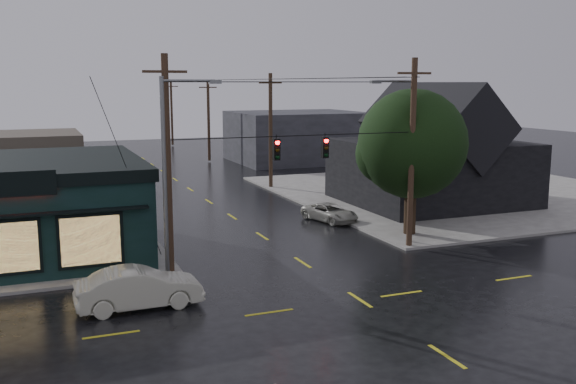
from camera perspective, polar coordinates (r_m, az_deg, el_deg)
name	(u,v)px	position (r m, az deg, el deg)	size (l,w,h in m)	color
ground_plane	(360,300)	(27.05, 6.41, -9.50)	(160.00, 160.00, 0.00)	black
sidewalk_ne	(460,192)	(54.01, 15.08, -0.01)	(28.00, 28.00, 0.15)	slate
ne_building	(432,144)	(48.13, 12.68, 4.22)	(12.60, 11.60, 8.75)	black
corner_tree	(412,144)	(37.48, 10.98, 4.20)	(6.30, 6.30, 8.41)	black
utility_pole_nw	(171,274)	(30.80, -10.34, -7.19)	(2.00, 0.32, 10.15)	#352217
utility_pole_ne	(409,248)	(35.59, 10.69, -4.90)	(2.00, 0.32, 10.15)	#352217
utility_pole_far_a	(271,188)	(54.52, -1.53, 0.34)	(2.00, 0.32, 9.65)	#352217
utility_pole_far_b	(209,162)	(73.42, -7.00, 2.69)	(2.00, 0.32, 9.15)	#352217
utility_pole_far_c	(173,146)	(92.77, -10.21, 4.06)	(2.00, 0.32, 9.15)	#352217
span_signal_assembly	(301,148)	(31.61, 1.15, 3.95)	(13.00, 0.48, 1.23)	black
streetlight_nw	(168,279)	(30.08, -10.63, -7.61)	(5.40, 0.30, 9.15)	slate
streetlight_ne	(410,244)	(36.42, 10.76, -4.56)	(5.40, 0.30, 9.15)	slate
bg_building_west	(10,158)	(62.81, -23.44, 2.80)	(12.00, 10.00, 4.40)	#40372E
bg_building_east	(297,137)	(73.36, 0.78, 4.95)	(14.00, 12.00, 5.60)	#26272C
sedan_cream	(139,288)	(26.38, -13.10, -8.33)	(1.73, 4.96, 1.63)	#B7B6A0
suv_silver	(330,213)	(41.57, 3.74, -1.84)	(1.89, 4.10, 1.14)	#A4A297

